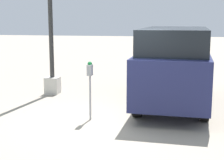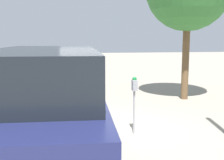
% 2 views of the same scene
% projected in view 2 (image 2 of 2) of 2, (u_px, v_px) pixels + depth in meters
% --- Properties ---
extents(ground_plane, '(80.00, 80.00, 0.00)m').
position_uv_depth(ground_plane, '(112.00, 133.00, 7.07)').
color(ground_plane, gray).
extents(parking_meter_near, '(0.20, 0.11, 1.44)m').
position_uv_depth(parking_meter_near, '(134.00, 92.00, 6.90)').
color(parking_meter_near, '#9E9EA3').
rests_on(parking_meter_near, ground).
extents(parking_meter_far, '(0.20, 0.11, 1.54)m').
position_uv_depth(parking_meter_far, '(99.00, 65.00, 13.35)').
color(parking_meter_far, '#9E9EA3').
rests_on(parking_meter_far, ground).
extents(parked_van, '(5.08, 2.08, 2.20)m').
position_uv_depth(parked_van, '(45.00, 110.00, 4.66)').
color(parked_van, navy).
rests_on(parked_van, ground).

